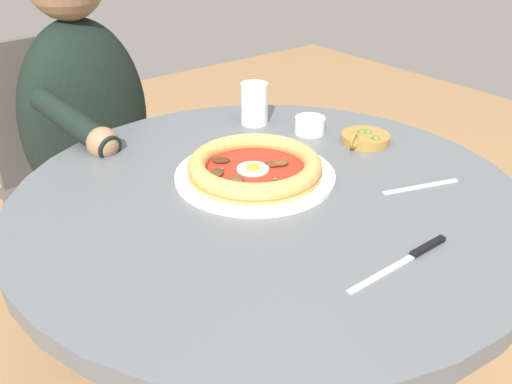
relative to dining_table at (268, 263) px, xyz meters
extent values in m
cylinder|color=#565B60|center=(0.00, 0.00, 0.14)|extent=(0.95, 0.95, 0.04)
cylinder|color=#4E5257|center=(0.00, 0.00, -0.23)|extent=(0.11, 0.11, 0.70)
cylinder|color=white|center=(0.06, -0.02, 0.16)|extent=(0.31, 0.31, 0.01)
cylinder|color=tan|center=(0.06, -0.02, 0.17)|extent=(0.26, 0.26, 0.01)
torus|color=tan|center=(0.06, -0.02, 0.19)|extent=(0.26, 0.26, 0.03)
cylinder|color=red|center=(0.06, -0.02, 0.18)|extent=(0.24, 0.24, 0.00)
cylinder|color=white|center=(0.06, -0.01, 0.18)|extent=(0.06, 0.06, 0.00)
ellipsoid|color=yellow|center=(0.06, -0.01, 0.18)|extent=(0.03, 0.03, 0.02)
ellipsoid|color=brown|center=(0.04, 0.06, 0.19)|extent=(0.03, 0.03, 0.01)
ellipsoid|color=brown|center=(0.04, -0.06, 0.19)|extent=(0.03, 0.03, 0.01)
ellipsoid|color=brown|center=(0.04, 0.05, 0.19)|extent=(0.04, 0.03, 0.01)
ellipsoid|color=#3D2314|center=(0.13, 0.02, 0.18)|extent=(0.04, 0.04, 0.01)
ellipsoid|color=#4C2D19|center=(0.05, -0.05, 0.18)|extent=(0.03, 0.03, 0.01)
ellipsoid|color=#4C2D19|center=(0.09, 0.06, 0.18)|extent=(0.04, 0.04, 0.01)
ellipsoid|color=#2D6B28|center=(0.00, -0.01, 0.18)|extent=(0.01, 0.01, 0.00)
ellipsoid|color=#2D6B28|center=(0.10, 0.04, 0.18)|extent=(0.01, 0.01, 0.00)
ellipsoid|color=#2D6B28|center=(0.06, -0.03, 0.18)|extent=(0.01, 0.01, 0.00)
cylinder|color=silver|center=(0.29, -0.19, 0.21)|extent=(0.06, 0.06, 0.10)
cylinder|color=silver|center=(0.29, -0.19, 0.17)|extent=(0.06, 0.06, 0.03)
cube|color=silver|center=(-0.30, 0.03, 0.16)|extent=(0.01, 0.14, 0.00)
cube|color=black|center=(-0.30, -0.08, 0.16)|extent=(0.01, 0.08, 0.01)
cylinder|color=white|center=(0.16, -0.25, 0.18)|extent=(0.07, 0.07, 0.04)
cylinder|color=olive|center=(0.16, -0.25, 0.19)|extent=(0.06, 0.06, 0.01)
cylinder|color=olive|center=(0.05, -0.31, 0.17)|extent=(0.11, 0.11, 0.02)
torus|color=olive|center=(0.03, -0.25, 0.19)|extent=(0.02, 0.03, 0.03)
ellipsoid|color=#516B2D|center=(0.06, -0.31, 0.18)|extent=(0.02, 0.02, 0.02)
ellipsoid|color=#516B2D|center=(0.02, -0.31, 0.18)|extent=(0.02, 0.02, 0.02)
ellipsoid|color=#516B2D|center=(0.05, -0.32, 0.18)|extent=(0.02, 0.02, 0.02)
cube|color=#BCBCC1|center=(-0.16, -0.24, 0.16)|extent=(0.06, 0.16, 0.00)
cube|color=#282833|center=(0.68, 0.07, -0.37)|extent=(0.31, 0.37, 0.45)
ellipsoid|color=black|center=(0.68, 0.07, 0.11)|extent=(0.26, 0.37, 0.53)
cylinder|color=black|center=(0.46, 0.18, 0.20)|extent=(0.27, 0.11, 0.11)
sphere|color=#936B4C|center=(0.36, 0.16, 0.18)|extent=(0.07, 0.07, 0.07)
cube|color=#504A45|center=(0.73, 0.08, -0.13)|extent=(0.43, 0.43, 0.02)
cube|color=#504A45|center=(0.91, 0.10, 0.09)|extent=(0.06, 0.35, 0.41)
cylinder|color=#4C4742|center=(0.54, 0.23, -0.37)|extent=(0.02, 0.02, 0.46)
cylinder|color=#4C4742|center=(0.57, -0.11, -0.37)|extent=(0.02, 0.02, 0.46)
cylinder|color=#4C4742|center=(0.88, 0.27, -0.37)|extent=(0.02, 0.02, 0.46)
cylinder|color=#4C4742|center=(0.92, -0.08, -0.37)|extent=(0.02, 0.02, 0.46)
camera|label=1|loc=(-0.70, 0.58, 0.66)|focal=39.35mm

